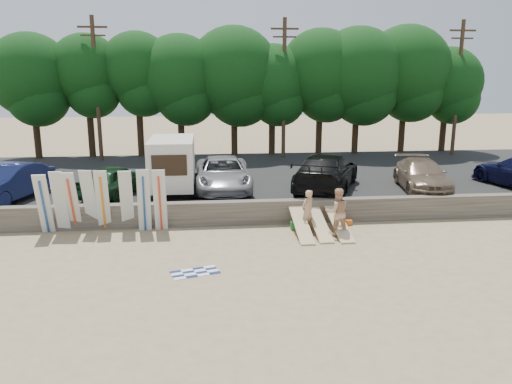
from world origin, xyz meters
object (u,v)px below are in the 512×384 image
(car_2, at_px, (223,174))
(car_3, at_px, (326,172))
(car_4, at_px, (422,175))
(car_1, at_px, (114,180))
(cooler, at_px, (295,226))
(box_trailer, at_px, (172,162))
(beachgoer_b, at_px, (337,212))
(beachgoer_a, at_px, (308,211))
(car_0, at_px, (8,183))

(car_2, bearing_deg, car_3, -6.27)
(car_4, bearing_deg, car_1, -171.37)
(car_2, relative_size, cooler, 14.67)
(box_trailer, xyz_separation_m, car_3, (7.32, -0.19, -0.55))
(box_trailer, relative_size, beachgoer_b, 2.13)
(box_trailer, relative_size, cooler, 10.66)
(car_1, relative_size, car_4, 0.86)
(car_4, bearing_deg, beachgoer_a, -140.00)
(box_trailer, relative_size, car_2, 0.73)
(car_2, bearing_deg, car_0, -173.00)
(beachgoer_a, xyz_separation_m, cooler, (-0.45, 0.21, -0.68))
(box_trailer, height_order, car_2, box_trailer)
(car_4, distance_m, cooler, 7.71)
(car_0, xyz_separation_m, car_3, (14.44, 0.60, 0.08))
(car_2, height_order, beachgoer_b, car_2)
(cooler, bearing_deg, car_0, 163.46)
(box_trailer, height_order, car_4, box_trailer)
(box_trailer, height_order, car_1, box_trailer)
(car_0, relative_size, car_3, 0.80)
(beachgoer_a, distance_m, beachgoer_b, 1.26)
(car_0, height_order, car_2, car_0)
(car_0, xyz_separation_m, car_4, (19.01, 0.07, -0.08))
(car_3, relative_size, beachgoer_a, 3.61)
(beachgoer_b, bearing_deg, car_0, -19.18)
(car_1, distance_m, car_2, 5.08)
(car_2, bearing_deg, beachgoer_a, -56.07)
(beachgoer_a, relative_size, beachgoer_b, 0.88)
(car_0, bearing_deg, beachgoer_a, 0.30)
(car_3, height_order, car_4, car_3)
(car_0, xyz_separation_m, car_2, (9.49, 1.15, -0.02))
(car_4, bearing_deg, car_3, -176.60)
(car_0, xyz_separation_m, car_1, (4.47, 0.43, -0.08))
(box_trailer, bearing_deg, car_0, -173.44)
(car_3, xyz_separation_m, car_4, (4.57, -0.53, -0.16))
(car_2, distance_m, car_4, 9.58)
(car_2, relative_size, car_4, 1.13)
(car_2, distance_m, car_3, 4.98)
(beachgoer_a, bearing_deg, car_4, 173.63)
(beachgoer_a, bearing_deg, box_trailer, -74.61)
(car_1, xyz_separation_m, beachgoer_a, (8.20, -4.01, -0.58))
(beachgoer_b, bearing_deg, box_trailer, -39.63)
(car_2, xyz_separation_m, beachgoer_b, (4.18, -5.48, -0.53))
(car_1, height_order, beachgoer_b, car_1)
(car_2, relative_size, beachgoer_a, 3.32)
(box_trailer, xyz_separation_m, car_2, (2.37, 0.36, -0.66))
(car_4, height_order, cooler, car_4)
(beachgoer_b, bearing_deg, car_3, -100.43)
(car_1, relative_size, beachgoer_b, 2.23)
(car_2, distance_m, beachgoer_a, 5.74)
(box_trailer, distance_m, beachgoer_a, 7.19)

